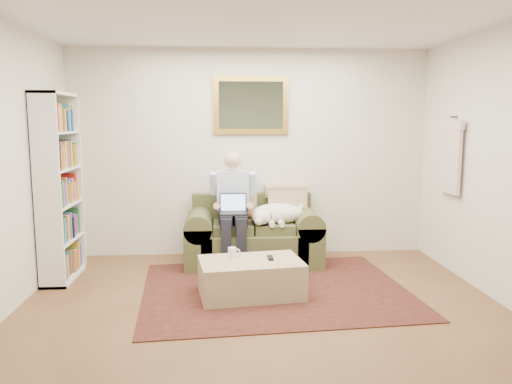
{
  "coord_description": "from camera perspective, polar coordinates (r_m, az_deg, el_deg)",
  "views": [
    {
      "loc": [
        -0.35,
        -3.82,
        1.7
      ],
      "look_at": [
        0.0,
        1.46,
        0.95
      ],
      "focal_mm": 35.0,
      "sensor_mm": 36.0,
      "label": 1
    }
  ],
  "objects": [
    {
      "name": "sofa",
      "position": [
        6.05,
        -0.33,
        -5.51
      ],
      "size": [
        1.61,
        0.82,
        0.97
      ],
      "color": "#4D552D",
      "rests_on": "room_shell"
    },
    {
      "name": "rug",
      "position": [
        5.18,
        2.18,
        -11.05
      ],
      "size": [
        2.8,
        2.31,
        0.01
      ],
      "primitive_type": "cube",
      "rotation": [
        0.0,
        0.0,
        0.08
      ],
      "color": "black",
      "rests_on": "room_shell"
    },
    {
      "name": "tv_remote",
      "position": [
        4.95,
        1.65,
        -7.53
      ],
      "size": [
        0.05,
        0.15,
        0.02
      ],
      "primitive_type": "cube",
      "rotation": [
        0.0,
        0.0,
        0.02
      ],
      "color": "black",
      "rests_on": "ottoman"
    },
    {
      "name": "ottoman",
      "position": [
        4.96,
        -0.6,
        -9.8
      ],
      "size": [
        1.06,
        0.75,
        0.36
      ],
      "primitive_type": "cube",
      "rotation": [
        0.0,
        0.0,
        0.14
      ],
      "color": "tan",
      "rests_on": "room_shell"
    },
    {
      "name": "laptop",
      "position": [
        5.75,
        -2.61,
        -1.84
      ],
      "size": [
        0.31,
        0.25,
        0.23
      ],
      "color": "black",
      "rests_on": "seated_man"
    },
    {
      "name": "room_shell",
      "position": [
        4.2,
        0.94,
        2.61
      ],
      "size": [
        4.51,
        5.0,
        2.61
      ],
      "color": "brown",
      "rests_on": "ground"
    },
    {
      "name": "hanging_shirt",
      "position": [
        5.99,
        21.3,
        4.18
      ],
      "size": [
        0.06,
        0.52,
        0.9
      ],
      "primitive_type": null,
      "color": "beige",
      "rests_on": "room_shell"
    },
    {
      "name": "bookshelf",
      "position": [
        5.73,
        -21.59,
        0.5
      ],
      "size": [
        0.28,
        0.8,
        2.0
      ],
      "primitive_type": null,
      "color": "white",
      "rests_on": "room_shell"
    },
    {
      "name": "sleeping_dog",
      "position": [
        5.93,
        2.5,
        -2.47
      ],
      "size": [
        0.66,
        0.42,
        0.25
      ],
      "primitive_type": null,
      "color": "white",
      "rests_on": "sofa"
    },
    {
      "name": "coffee_mug",
      "position": [
        5.0,
        -2.74,
        -6.92
      ],
      "size": [
        0.08,
        0.08,
        0.1
      ],
      "primitive_type": "cylinder",
      "color": "white",
      "rests_on": "ottoman"
    },
    {
      "name": "wall_mirror",
      "position": [
        6.3,
        -0.58,
        9.89
      ],
      "size": [
        0.94,
        0.04,
        0.72
      ],
      "color": "gold",
      "rests_on": "room_shell"
    },
    {
      "name": "seated_man",
      "position": [
        5.82,
        -2.63,
        -2.06
      ],
      "size": [
        0.53,
        0.76,
        1.35
      ],
      "primitive_type": null,
      "color": "#8CA4D8",
      "rests_on": "sofa"
    }
  ]
}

